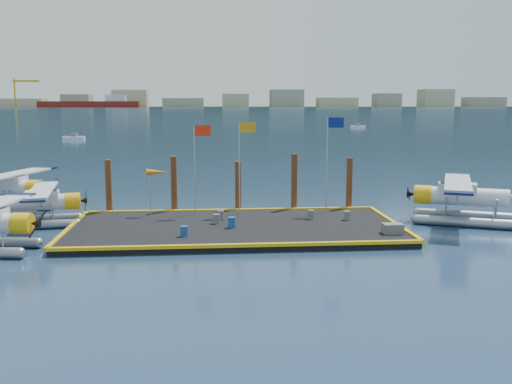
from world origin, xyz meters
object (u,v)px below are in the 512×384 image
(drum_3, at_px, (184,231))
(piling_2, at_px, (238,188))
(seaplane_c, at_px, (4,190))
(piling_1, at_px, (174,186))
(piling_4, at_px, (349,185))
(drum_0, at_px, (217,219))
(flagpole_yellow, at_px, (242,153))
(drum_4, at_px, (347,216))
(piling_3, at_px, (294,184))
(drum_1, at_px, (232,222))
(crate, at_px, (393,229))
(seaplane_b, at_px, (36,205))
(seaplane_d, at_px, (464,199))
(flagpole_blue, at_px, (330,150))
(windsock, at_px, (157,173))
(flagpole_red, at_px, (198,155))
(piling_0, at_px, (109,188))
(drum_5, at_px, (221,215))
(drum_2, at_px, (311,215))

(drum_3, distance_m, piling_2, 8.89)
(seaplane_c, relative_size, piling_1, 2.46)
(seaplane_c, xyz_separation_m, piling_4, (24.88, -2.47, 0.39))
(drum_0, distance_m, flagpole_yellow, 5.29)
(drum_3, distance_m, drum_4, 10.92)
(drum_3, height_order, piling_3, piling_3)
(drum_1, bearing_deg, crate, -14.08)
(seaplane_b, height_order, drum_0, seaplane_b)
(seaplane_d, distance_m, piling_2, 15.22)
(flagpole_blue, relative_size, windsock, 2.08)
(piling_1, height_order, piling_2, piling_1)
(flagpole_red, relative_size, piling_1, 1.43)
(drum_4, relative_size, piling_0, 0.15)
(drum_5, relative_size, flagpole_yellow, 0.10)
(drum_0, xyz_separation_m, drum_4, (8.40, 0.34, -0.00))
(seaplane_d, height_order, flagpole_blue, flagpole_blue)
(flagpole_blue, bearing_deg, flagpole_red, 180.00)
(drum_3, bearing_deg, drum_1, 36.15)
(piling_0, bearing_deg, piling_2, 0.00)
(drum_0, bearing_deg, piling_1, 121.09)
(drum_0, xyz_separation_m, piling_1, (-2.88, 4.78, 1.40))
(drum_3, bearing_deg, seaplane_d, 12.08)
(drum_4, height_order, flagpole_yellow, flagpole_yellow)
(flagpole_yellow, xyz_separation_m, flagpole_blue, (5.99, -0.00, 0.17))
(seaplane_b, bearing_deg, flagpole_red, 86.98)
(drum_0, height_order, crate, drum_0)
(drum_2, distance_m, piling_4, 5.42)
(windsock, height_order, piling_1, piling_1)
(seaplane_c, height_order, piling_4, piling_4)
(seaplane_b, distance_m, windsock, 7.92)
(seaplane_d, distance_m, windsock, 20.38)
(seaplane_b, height_order, windsock, windsock)
(drum_4, xyz_separation_m, drum_5, (-8.13, 0.70, 0.02))
(drum_2, xyz_separation_m, piling_2, (-4.50, 3.94, 1.20))
(windsock, relative_size, piling_0, 0.78)
(flagpole_red, bearing_deg, piling_2, 29.80)
(drum_3, relative_size, flagpole_blue, 0.09)
(seaplane_c, height_order, drum_5, seaplane_c)
(crate, relative_size, flagpole_red, 0.19)
(seaplane_b, relative_size, piling_2, 2.37)
(drum_2, relative_size, flagpole_red, 0.10)
(flagpole_red, height_order, flagpole_yellow, flagpole_yellow)
(drum_1, xyz_separation_m, crate, (9.22, -2.31, -0.04))
(drum_1, bearing_deg, piling_1, 121.99)
(drum_4, height_order, piling_2, piling_2)
(seaplane_c, bearing_deg, flagpole_red, 90.75)
(drum_0, bearing_deg, crate, -19.51)
(seaplane_c, distance_m, drum_1, 18.29)
(windsock, bearing_deg, crate, -25.74)
(drum_4, relative_size, piling_1, 0.14)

